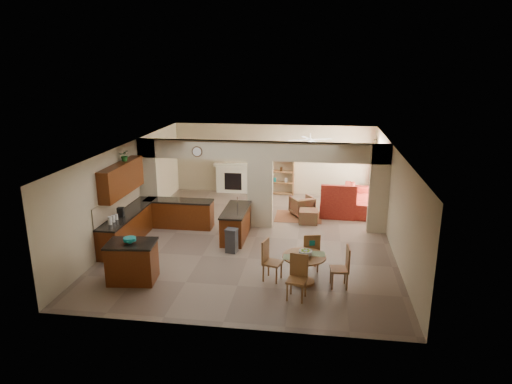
# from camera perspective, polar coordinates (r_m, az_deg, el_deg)

# --- Properties ---
(floor) EXTENTS (10.00, 10.00, 0.00)m
(floor) POSITION_cam_1_polar(r_m,az_deg,el_deg) (14.06, -0.02, -5.66)
(floor) COLOR #776453
(floor) RESTS_ON ground
(ceiling) EXTENTS (10.00, 10.00, 0.00)m
(ceiling) POSITION_cam_1_polar(r_m,az_deg,el_deg) (13.29, -0.02, 5.64)
(ceiling) COLOR white
(ceiling) RESTS_ON wall_back
(wall_back) EXTENTS (8.00, 0.00, 8.00)m
(wall_back) POSITION_cam_1_polar(r_m,az_deg,el_deg) (18.43, 2.15, 4.10)
(wall_back) COLOR tan
(wall_back) RESTS_ON floor
(wall_front) EXTENTS (8.00, 0.00, 8.00)m
(wall_front) POSITION_cam_1_polar(r_m,az_deg,el_deg) (8.99, -4.51, -8.94)
(wall_front) COLOR tan
(wall_front) RESTS_ON floor
(wall_left) EXTENTS (0.00, 10.00, 10.00)m
(wall_left) POSITION_cam_1_polar(r_m,az_deg,el_deg) (14.69, -15.66, 0.44)
(wall_left) COLOR tan
(wall_left) RESTS_ON floor
(wall_right) EXTENTS (0.00, 10.00, 10.00)m
(wall_right) POSITION_cam_1_polar(r_m,az_deg,el_deg) (13.66, 16.84, -0.81)
(wall_right) COLOR tan
(wall_right) RESTS_ON floor
(partition_left_pier) EXTENTS (0.60, 0.25, 2.80)m
(partition_left_pier) POSITION_cam_1_polar(r_m,az_deg,el_deg) (15.47, -13.19, 1.38)
(partition_left_pier) COLOR tan
(partition_left_pier) RESTS_ON floor
(partition_center_pier) EXTENTS (0.80, 0.25, 2.20)m
(partition_center_pier) POSITION_cam_1_polar(r_m,az_deg,el_deg) (14.65, 0.53, -0.22)
(partition_center_pier) COLOR tan
(partition_center_pier) RESTS_ON floor
(partition_right_pier) EXTENTS (0.60, 0.25, 2.80)m
(partition_right_pier) POSITION_cam_1_polar(r_m,az_deg,el_deg) (14.57, 15.11, 0.36)
(partition_right_pier) COLOR tan
(partition_right_pier) RESTS_ON floor
(partition_header) EXTENTS (8.00, 0.25, 0.60)m
(partition_header) POSITION_cam_1_polar(r_m,az_deg,el_deg) (14.32, 0.54, 5.17)
(partition_header) COLOR tan
(partition_header) RESTS_ON partition_center_pier
(kitchen_counter) EXTENTS (2.52, 3.29, 1.48)m
(kitchen_counter) POSITION_cam_1_polar(r_m,az_deg,el_deg) (14.47, -13.07, -3.50)
(kitchen_counter) COLOR #461808
(kitchen_counter) RESTS_ON floor
(upper_cabinets) EXTENTS (0.35, 2.40, 0.90)m
(upper_cabinets) POSITION_cam_1_polar(r_m,az_deg,el_deg) (13.79, -16.43, 1.62)
(upper_cabinets) COLOR #461808
(upper_cabinets) RESTS_ON wall_left
(peninsula) EXTENTS (0.70, 1.85, 0.91)m
(peninsula) POSITION_cam_1_polar(r_m,az_deg,el_deg) (13.89, -2.54, -3.94)
(peninsula) COLOR #461808
(peninsula) RESTS_ON floor
(wall_clock) EXTENTS (0.34, 0.03, 0.34)m
(wall_clock) POSITION_cam_1_polar(r_m,az_deg,el_deg) (14.58, -7.38, 5.03)
(wall_clock) COLOR #53351B
(wall_clock) RESTS_ON partition_header
(rug) EXTENTS (1.60, 1.30, 0.01)m
(rug) POSITION_cam_1_polar(r_m,az_deg,el_deg) (15.93, 5.33, -3.08)
(rug) COLOR brown
(rug) RESTS_ON floor
(fireplace) EXTENTS (1.60, 0.35, 1.20)m
(fireplace) POSITION_cam_1_polar(r_m,az_deg,el_deg) (18.68, -2.82, 1.77)
(fireplace) COLOR silver
(fireplace) RESTS_ON floor
(shelving_unit) EXTENTS (1.00, 0.32, 1.80)m
(shelving_unit) POSITION_cam_1_polar(r_m,az_deg,el_deg) (18.34, 3.17, 2.42)
(shelving_unit) COLOR olive
(shelving_unit) RESTS_ON floor
(window_a) EXTENTS (0.02, 0.90, 1.90)m
(window_a) POSITION_cam_1_polar(r_m,az_deg,el_deg) (15.91, 15.49, 0.87)
(window_a) COLOR white
(window_a) RESTS_ON wall_right
(window_b) EXTENTS (0.02, 0.90, 1.90)m
(window_b) POSITION_cam_1_polar(r_m,az_deg,el_deg) (17.54, 14.82, 2.30)
(window_b) COLOR white
(window_b) RESTS_ON wall_right
(glazed_door) EXTENTS (0.02, 0.70, 2.10)m
(glazed_door) POSITION_cam_1_polar(r_m,az_deg,el_deg) (16.76, 15.10, 1.12)
(glazed_door) COLOR white
(glazed_door) RESTS_ON wall_right
(drape_a_left) EXTENTS (0.10, 0.28, 2.30)m
(drape_a_left) POSITION_cam_1_polar(r_m,az_deg,el_deg) (15.33, 15.61, 0.30)
(drape_a_left) COLOR #3E1C18
(drape_a_left) RESTS_ON wall_right
(drape_a_right) EXTENTS (0.10, 0.28, 2.30)m
(drape_a_right) POSITION_cam_1_polar(r_m,az_deg,el_deg) (16.48, 15.10, 1.41)
(drape_a_right) COLOR #3E1C18
(drape_a_right) RESTS_ON wall_right
(drape_b_left) EXTENTS (0.10, 0.28, 2.30)m
(drape_b_left) POSITION_cam_1_polar(r_m,az_deg,el_deg) (16.96, 14.91, 1.83)
(drape_b_left) COLOR #3E1C18
(drape_b_left) RESTS_ON wall_right
(drape_b_right) EXTENTS (0.10, 0.28, 2.30)m
(drape_b_right) POSITION_cam_1_polar(r_m,az_deg,el_deg) (18.12, 14.49, 2.74)
(drape_b_right) COLOR #3E1C18
(drape_b_right) RESTS_ON wall_right
(ceiling_fan) EXTENTS (1.00, 1.00, 0.10)m
(ceiling_fan) POSITION_cam_1_polar(r_m,az_deg,el_deg) (16.17, 6.79, 6.51)
(ceiling_fan) COLOR white
(ceiling_fan) RESTS_ON ceiling
(kitchen_island) EXTENTS (1.24, 0.94, 1.00)m
(kitchen_island) POSITION_cam_1_polar(r_m,az_deg,el_deg) (11.60, -15.21, -8.41)
(kitchen_island) COLOR #461808
(kitchen_island) RESTS_ON floor
(teal_bowl) EXTENTS (0.30, 0.30, 0.14)m
(teal_bowl) POSITION_cam_1_polar(r_m,az_deg,el_deg) (11.35, -15.51, -5.86)
(teal_bowl) COLOR teal
(teal_bowl) RESTS_ON kitchen_island
(trash_can) EXTENTS (0.35, 0.31, 0.65)m
(trash_can) POSITION_cam_1_polar(r_m,az_deg,el_deg) (12.89, -3.06, -6.20)
(trash_can) COLOR #313133
(trash_can) RESTS_ON floor
(dining_table) EXTENTS (1.05, 1.05, 0.72)m
(dining_table) POSITION_cam_1_polar(r_m,az_deg,el_deg) (11.17, 6.02, -9.00)
(dining_table) COLOR olive
(dining_table) RESTS_ON floor
(fruit_bowl) EXTENTS (0.32, 0.32, 0.17)m
(fruit_bowl) POSITION_cam_1_polar(r_m,az_deg,el_deg) (10.99, 6.21, -7.60)
(fruit_bowl) COLOR #83C329
(fruit_bowl) RESTS_ON dining_table
(sofa) EXTENTS (2.80, 1.32, 0.79)m
(sofa) POSITION_cam_1_polar(r_m,az_deg,el_deg) (16.99, 12.65, -0.81)
(sofa) COLOR maroon
(sofa) RESTS_ON floor
(chaise) EXTENTS (1.23, 1.02, 0.48)m
(chaise) POSITION_cam_1_polar(r_m,az_deg,el_deg) (16.16, 10.14, -2.11)
(chaise) COLOR maroon
(chaise) RESTS_ON floor
(armchair) EXTENTS (0.99, 1.00, 0.67)m
(armchair) POSITION_cam_1_polar(r_m,az_deg,el_deg) (16.03, 5.78, -1.73)
(armchair) COLOR maroon
(armchair) RESTS_ON floor
(ottoman) EXTENTS (0.61, 0.61, 0.44)m
(ottoman) POSITION_cam_1_polar(r_m,az_deg,el_deg) (15.32, 6.58, -3.05)
(ottoman) COLOR maroon
(ottoman) RESTS_ON floor
(plant) EXTENTS (0.34, 0.31, 0.34)m
(plant) POSITION_cam_1_polar(r_m,az_deg,el_deg) (13.94, -16.09, 4.40)
(plant) COLOR #1A5015
(plant) RESTS_ON upper_cabinets
(chair_north) EXTENTS (0.50, 0.50, 1.02)m
(chair_north) POSITION_cam_1_polar(r_m,az_deg,el_deg) (11.76, 6.88, -7.32)
(chair_north) COLOR olive
(chair_north) RESTS_ON floor
(chair_east) EXTENTS (0.46, 0.46, 1.02)m
(chair_east) POSITION_cam_1_polar(r_m,az_deg,el_deg) (11.08, 10.83, -9.01)
(chair_east) COLOR olive
(chair_east) RESTS_ON floor
(chair_south) EXTENTS (0.49, 0.49, 1.02)m
(chair_south) POSITION_cam_1_polar(r_m,az_deg,el_deg) (10.49, 5.23, -10.27)
(chair_south) COLOR olive
(chair_south) RESTS_ON floor
(chair_west) EXTENTS (0.52, 0.52, 1.02)m
(chair_west) POSITION_cam_1_polar(r_m,az_deg,el_deg) (11.26, 1.67, -8.30)
(chair_west) COLOR olive
(chair_west) RESTS_ON floor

